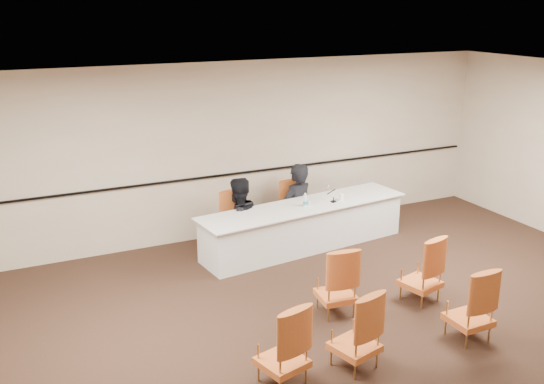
{
  "coord_description": "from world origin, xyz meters",
  "views": [
    {
      "loc": [
        -3.7,
        -5.36,
        3.91
      ],
      "look_at": [
        0.07,
        2.6,
        1.14
      ],
      "focal_mm": 40.0,
      "sensor_mm": 36.0,
      "label": 1
    }
  ],
  "objects": [
    {
      "name": "aud_chair_front_mid",
      "position": [
        0.11,
        0.74,
        0.47
      ],
      "size": [
        0.56,
        0.56,
        0.95
      ],
      "primitive_type": null,
      "rotation": [
        0.0,
        0.0,
        -0.12
      ],
      "color": "#B53F20",
      "rests_on": "ground"
    },
    {
      "name": "floor",
      "position": [
        0.0,
        0.0,
        0.0
      ],
      "size": [
        10.0,
        10.0,
        0.0
      ],
      "primitive_type": "plane",
      "color": "black",
      "rests_on": "ground"
    },
    {
      "name": "wall_rail",
      "position": [
        0.0,
        3.96,
        1.1
      ],
      "size": [
        9.8,
        0.04,
        0.03
      ],
      "primitive_type": "cube",
      "color": "black",
      "rests_on": "wall_back"
    },
    {
      "name": "aud_chair_back_mid",
      "position": [
        -0.34,
        -0.42,
        0.47
      ],
      "size": [
        0.61,
        0.61,
        0.95
      ],
      "primitive_type": null,
      "rotation": [
        0.0,
        0.0,
        0.26
      ],
      "color": "#B53F20",
      "rests_on": "ground"
    },
    {
      "name": "panelist_main",
      "position": [
        0.95,
        3.47,
        0.38
      ],
      "size": [
        0.76,
        0.62,
        1.82
      ],
      "primitive_type": "imported",
      "rotation": [
        0.0,
        0.0,
        3.45
      ],
      "color": "black",
      "rests_on": "ground"
    },
    {
      "name": "panel_table",
      "position": [
        0.8,
        2.89,
        0.37
      ],
      "size": [
        3.75,
        1.27,
        0.74
      ],
      "primitive_type": null,
      "rotation": [
        0.0,
        0.0,
        0.12
      ],
      "color": "silver",
      "rests_on": "ground"
    },
    {
      "name": "wall_back",
      "position": [
        0.0,
        4.0,
        1.5
      ],
      "size": [
        10.0,
        0.04,
        3.0
      ],
      "primitive_type": "cube",
      "color": "beige",
      "rests_on": "ground"
    },
    {
      "name": "microphone",
      "position": [
        1.31,
        2.83,
        0.87
      ],
      "size": [
        0.13,
        0.21,
        0.27
      ],
      "primitive_type": null,
      "rotation": [
        0.0,
        0.0,
        0.19
      ],
      "color": "black",
      "rests_on": "panel_table"
    },
    {
      "name": "water_bottle",
      "position": [
        0.78,
        2.84,
        0.85
      ],
      "size": [
        0.07,
        0.07,
        0.22
      ],
      "primitive_type": null,
      "rotation": [
        0.0,
        0.0,
        0.01
      ],
      "color": "teal",
      "rests_on": "panel_table"
    },
    {
      "name": "aud_chair_front_right",
      "position": [
        1.34,
        0.55,
        0.47
      ],
      "size": [
        0.61,
        0.61,
        0.95
      ],
      "primitive_type": null,
      "rotation": [
        0.0,
        0.0,
        0.24
      ],
      "color": "#B53F20",
      "rests_on": "ground"
    },
    {
      "name": "ceiling",
      "position": [
        0.0,
        0.0,
        3.0
      ],
      "size": [
        10.0,
        10.0,
        0.0
      ],
      "primitive_type": "plane",
      "rotation": [
        3.14,
        0.0,
        0.0
      ],
      "color": "silver",
      "rests_on": "ground"
    },
    {
      "name": "panelist_second",
      "position": [
        -0.21,
        3.33,
        0.39
      ],
      "size": [
        0.91,
        0.78,
        1.64
      ],
      "primitive_type": "imported",
      "rotation": [
        0.0,
        0.0,
        3.37
      ],
      "color": "black",
      "rests_on": "ground"
    },
    {
      "name": "papers",
      "position": [
        1.36,
        2.93,
        0.74
      ],
      "size": [
        0.31,
        0.24,
        0.0
      ],
      "primitive_type": "cube",
      "rotation": [
        0.0,
        0.0,
        -0.05
      ],
      "color": "white",
      "rests_on": "panel_table"
    },
    {
      "name": "panelist_second_chair",
      "position": [
        -0.21,
        3.33,
        0.47
      ],
      "size": [
        0.55,
        0.55,
        0.95
      ],
      "primitive_type": null,
      "rotation": [
        0.0,
        0.0,
        0.12
      ],
      "color": "#B53F20",
      "rests_on": "ground"
    },
    {
      "name": "panelist_main_chair",
      "position": [
        0.95,
        3.47,
        0.47
      ],
      "size": [
        0.55,
        0.55,
        0.95
      ],
      "primitive_type": null,
      "rotation": [
        0.0,
        0.0,
        0.12
      ],
      "color": "#B53F20",
      "rests_on": "ground"
    },
    {
      "name": "aud_chair_back_right",
      "position": [
        1.23,
        -0.49,
        0.47
      ],
      "size": [
        0.51,
        0.51,
        0.95
      ],
      "primitive_type": null,
      "rotation": [
        0.0,
        0.0,
        0.01
      ],
      "color": "#B53F20",
      "rests_on": "ground"
    },
    {
      "name": "drinking_glass",
      "position": [
        0.85,
        2.84,
        0.79
      ],
      "size": [
        0.08,
        0.08,
        0.1
      ],
      "primitive_type": "cylinder",
      "rotation": [
        0.0,
        0.0,
        0.29
      ],
      "color": "silver",
      "rests_on": "panel_table"
    },
    {
      "name": "aud_chair_back_left",
      "position": [
        -1.2,
        -0.34,
        0.47
      ],
      "size": [
        0.61,
        0.61,
        0.95
      ],
      "primitive_type": null,
      "rotation": [
        0.0,
        0.0,
        0.25
      ],
      "color": "#B53F20",
      "rests_on": "ground"
    },
    {
      "name": "coffee_cup",
      "position": [
        1.46,
        2.84,
        0.8
      ],
      "size": [
        0.08,
        0.08,
        0.13
      ],
      "primitive_type": "cylinder",
      "rotation": [
        0.0,
        0.0,
        0.03
      ],
      "color": "white",
      "rests_on": "panel_table"
    }
  ]
}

